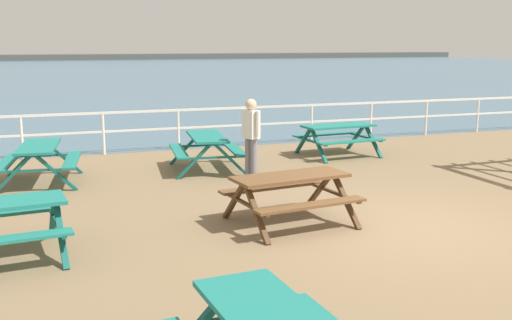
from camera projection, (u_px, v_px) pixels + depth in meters
name	position (u px, v px, depth m)	size (l,w,h in m)	color
ground_plane	(408.00, 232.00, 9.19)	(30.00, 24.00, 0.20)	#846B4C
sea_band	(99.00, 72.00, 57.94)	(142.00, 90.00, 0.01)	#476B84
distant_shoreline	(76.00, 60.00, 97.70)	(142.00, 6.00, 1.80)	#4C4C47
seaward_railing	(247.00, 119.00, 16.19)	(23.07, 0.07, 1.08)	white
picnic_table_near_left	(39.00, 155.00, 11.88)	(1.73, 1.97, 0.80)	#1E7A70
picnic_table_mid_centre	(338.00, 132.00, 14.81)	(1.91, 1.66, 0.80)	#1E7A70
picnic_table_far_left	(290.00, 187.00, 9.21)	(1.97, 1.74, 0.80)	brown
picnic_table_corner	(207.00, 144.00, 13.13)	(1.71, 1.95, 0.80)	#1E7A70
visitor	(251.00, 134.00, 12.21)	(0.32, 0.50, 1.66)	slate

